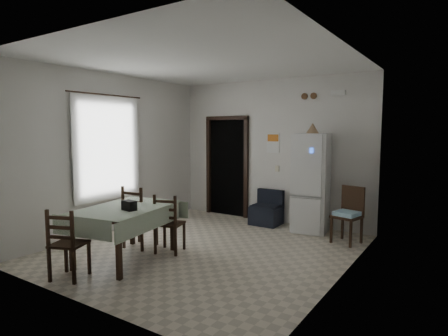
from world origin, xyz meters
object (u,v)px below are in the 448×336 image
dining_chair_near_head (69,243)px  dining_table (126,233)px  dining_chair_far_left (140,216)px  corner_chair (347,215)px  fridge (312,183)px  navy_seat (266,208)px  dining_chair_far_right (170,223)px

dining_chair_near_head → dining_table: bearing=-116.5°
dining_chair_far_left → dining_chair_near_head: 1.44m
corner_chair → dining_table: size_ratio=0.63×
fridge → dining_chair_far_left: fridge is taller
dining_table → dining_chair_near_head: (-0.08, -0.87, 0.07)m
fridge → navy_seat: bearing=172.4°
dining_chair_far_left → dining_chair_far_right: dining_chair_far_left is taller
navy_seat → dining_chair_near_head: size_ratio=0.74×
dining_chair_far_right → dining_table: bearing=47.1°
navy_seat → corner_chair: (1.69, -0.39, 0.13)m
dining_table → fridge: bearing=50.3°
fridge → dining_chair_far_left: bearing=-137.0°
navy_seat → dining_table: 3.04m
navy_seat → fridge: bearing=-0.4°
fridge → dining_chair_near_head: 4.23m
dining_table → dining_chair_far_left: bearing=107.5°
dining_chair_far_left → dining_chair_near_head: (0.21, -1.42, -0.04)m
corner_chair → dining_chair_near_head: size_ratio=1.03×
fridge → dining_chair_far_right: (-1.40, -2.34, -0.45)m
navy_seat → dining_chair_near_head: dining_chair_near_head is taller
navy_seat → dining_chair_far_left: (-1.04, -2.40, 0.16)m
dining_table → dining_chair_far_right: bearing=54.5°
fridge → dining_table: (-1.69, -2.95, -0.52)m
fridge → corner_chair: (0.76, -0.39, -0.44)m
dining_chair_far_left → dining_chair_near_head: dining_chair_far_left is taller
navy_seat → corner_chair: bearing=-13.3°
navy_seat → dining_chair_far_left: dining_chair_far_left is taller
fridge → dining_chair_far_left: size_ratio=1.82×
corner_chair → dining_chair_far_left: bearing=-129.2°
corner_chair → dining_chair_far_right: corner_chair is taller
dining_table → dining_chair_far_right: (0.29, 0.61, 0.07)m
corner_chair → dining_table: corner_chair is taller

